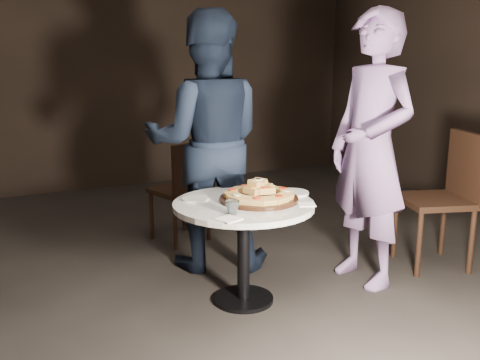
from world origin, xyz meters
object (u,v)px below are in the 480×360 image
at_px(table, 244,221).
at_px(chair_right, 449,190).
at_px(water_glass, 232,208).
at_px(diner_teal, 371,150).
at_px(focaccia_pile, 259,192).
at_px(chair_far, 185,185).
at_px(serving_board, 259,199).
at_px(diner_navy, 206,143).

bearing_deg(table, chair_right, -3.42).
distance_m(water_glass, diner_teal, 1.12).
bearing_deg(table, focaccia_pile, -2.46).
distance_m(chair_far, diner_teal, 1.60).
bearing_deg(diner_teal, table, -99.17).
relative_size(serving_board, chair_far, 0.57).
xyz_separation_m(table, serving_board, (0.10, -0.01, 0.13)).
bearing_deg(chair_far, water_glass, 63.95).
bearing_deg(chair_far, diner_navy, 70.70).
xyz_separation_m(focaccia_pile, diner_navy, (-0.07, 0.69, 0.22)).
bearing_deg(diner_navy, chair_right, 175.65).
bearing_deg(diner_teal, water_glass, -87.84).
bearing_deg(serving_board, chair_far, 91.70).
bearing_deg(chair_right, diner_teal, -74.90).
height_order(chair_far, chair_right, chair_right).
distance_m(serving_board, chair_far, 1.24).
relative_size(focaccia_pile, diner_navy, 0.24).
height_order(focaccia_pile, chair_far, chair_far).
xyz_separation_m(table, water_glass, (-0.17, -0.20, 0.16)).
bearing_deg(table, water_glass, -130.16).
height_order(chair_right, diner_navy, diner_navy).
distance_m(table, diner_teal, 1.00).
distance_m(focaccia_pile, diner_teal, 0.84).
height_order(serving_board, focaccia_pile, focaccia_pile).
height_order(water_glass, diner_teal, diner_teal).
distance_m(chair_right, diner_teal, 0.79).
distance_m(focaccia_pile, chair_right, 1.53).
bearing_deg(water_glass, diner_navy, 76.56).
bearing_deg(diner_navy, chair_far, -70.92).
bearing_deg(serving_board, water_glass, -144.42).
xyz_separation_m(water_glass, diner_teal, (1.09, 0.14, 0.23)).
bearing_deg(diner_navy, table, 108.46).
bearing_deg(diner_navy, serving_board, 116.93).
relative_size(table, water_glass, 10.79).
distance_m(table, water_glass, 0.31).
relative_size(focaccia_pile, chair_right, 0.44).
xyz_separation_m(table, chair_right, (1.63, -0.10, 0.04)).
relative_size(serving_board, water_glass, 5.77).
xyz_separation_m(water_glass, chair_right, (1.80, 0.11, -0.12)).
relative_size(table, chair_right, 0.92).
relative_size(water_glass, diner_navy, 0.05).
relative_size(chair_right, diner_navy, 0.54).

